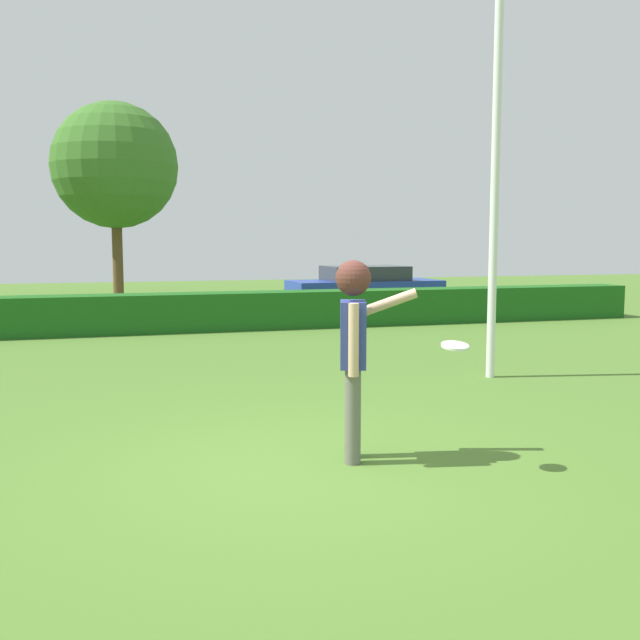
{
  "coord_description": "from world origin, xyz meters",
  "views": [
    {
      "loc": [
        -1.64,
        -5.85,
        1.94
      ],
      "look_at": [
        0.44,
        1.08,
        1.15
      ],
      "focal_mm": 40.79,
      "sensor_mm": 36.0,
      "label": 1
    }
  ],
  "objects_px": {
    "frisbee": "(455,346)",
    "parked_car_blue": "(365,286)",
    "willow_tree": "(115,166)",
    "person": "(354,336)",
    "lamppost": "(497,101)"
  },
  "relations": [
    {
      "from": "lamppost",
      "to": "frisbee",
      "type": "bearing_deg",
      "value": -123.81
    },
    {
      "from": "person",
      "to": "lamppost",
      "type": "bearing_deg",
      "value": 44.96
    },
    {
      "from": "person",
      "to": "willow_tree",
      "type": "relative_size",
      "value": 0.27
    },
    {
      "from": "frisbee",
      "to": "parked_car_blue",
      "type": "height_order",
      "value": "parked_car_blue"
    },
    {
      "from": "person",
      "to": "parked_car_blue",
      "type": "xyz_separation_m",
      "value": [
        4.95,
        13.15,
        -0.42
      ]
    },
    {
      "from": "person",
      "to": "frisbee",
      "type": "bearing_deg",
      "value": -37.03
    },
    {
      "from": "lamppost",
      "to": "person",
      "type": "bearing_deg",
      "value": -135.04
    },
    {
      "from": "person",
      "to": "parked_car_blue",
      "type": "bearing_deg",
      "value": 69.39
    },
    {
      "from": "willow_tree",
      "to": "person",
      "type": "bearing_deg",
      "value": -85.34
    },
    {
      "from": "parked_car_blue",
      "to": "willow_tree",
      "type": "xyz_separation_m",
      "value": [
        -6.52,
        6.1,
        3.71
      ]
    },
    {
      "from": "willow_tree",
      "to": "lamppost",
      "type": "bearing_deg",
      "value": -73.49
    },
    {
      "from": "person",
      "to": "lamppost",
      "type": "height_order",
      "value": "lamppost"
    },
    {
      "from": "lamppost",
      "to": "parked_car_blue",
      "type": "relative_size",
      "value": 1.66
    },
    {
      "from": "person",
      "to": "parked_car_blue",
      "type": "height_order",
      "value": "person"
    },
    {
      "from": "person",
      "to": "parked_car_blue",
      "type": "distance_m",
      "value": 14.06
    }
  ]
}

